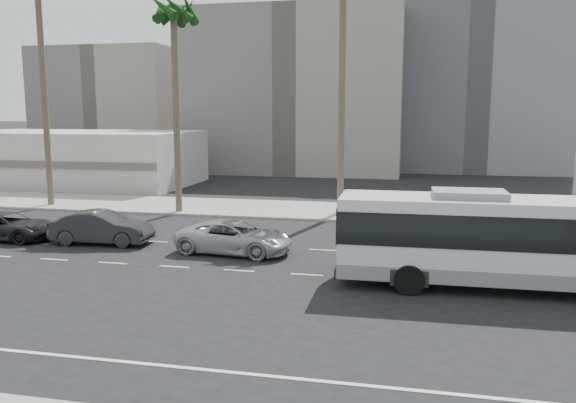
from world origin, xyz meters
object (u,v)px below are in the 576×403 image
(palm_mid, at_px, (173,16))
(car_b, at_px, (102,228))
(city_bus, at_px, (514,239))
(car_c, at_px, (7,226))
(car_a, at_px, (234,237))

(palm_mid, bearing_deg, car_b, -91.88)
(city_bus, height_order, car_b, city_bus)
(car_b, relative_size, car_c, 0.99)
(car_c, bearing_deg, car_a, -92.88)
(car_b, distance_m, car_c, 5.50)
(car_b, distance_m, palm_mid, 15.36)
(city_bus, relative_size, car_c, 2.54)
(city_bus, distance_m, car_b, 20.03)
(car_b, xyz_separation_m, palm_mid, (0.31, 9.47, 12.09))
(car_a, bearing_deg, car_c, 94.58)
(car_c, bearing_deg, palm_mid, -32.80)
(car_b, relative_size, palm_mid, 0.36)
(city_bus, distance_m, car_c, 25.42)
(city_bus, bearing_deg, car_c, 171.12)
(city_bus, xyz_separation_m, car_a, (-12.27, 3.31, -1.23))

